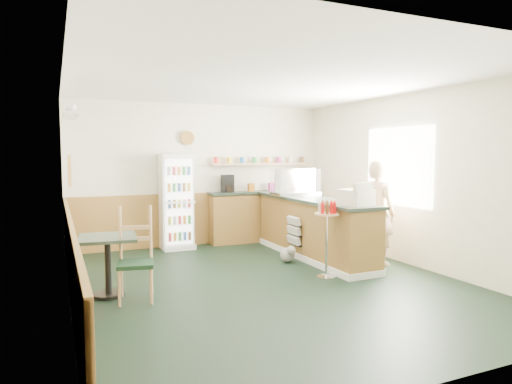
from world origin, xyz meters
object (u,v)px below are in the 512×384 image
drinks_fridge (176,202)px  cash_register (355,197)px  condiment_stand (327,226)px  cafe_table (108,254)px  shopkeeper (378,212)px  cafe_chair (134,251)px  display_case (295,182)px

drinks_fridge → cash_register: bearing=-55.7°
condiment_stand → cafe_table: condiment_stand is taller
cash_register → shopkeeper: bearing=14.1°
cafe_chair → shopkeeper: bearing=14.7°
cafe_table → cafe_chair: bearing=-40.0°
shopkeeper → cafe_chair: shopkeeper is taller
display_case → cafe_table: size_ratio=1.10×
drinks_fridge → cash_register: (1.93, -2.82, 0.25)m
cafe_table → shopkeeper: bearing=-0.1°
condiment_stand → cafe_chair: (-2.64, 0.14, -0.15)m
display_case → cafe_chair: (-3.12, -1.66, -0.66)m
display_case → shopkeeper: bearing=-64.0°
display_case → cash_register: 1.79m
display_case → condiment_stand: size_ratio=0.77×
display_case → cash_register: size_ratio=1.96×
shopkeeper → condiment_stand: size_ratio=1.54×
display_case → cafe_chair: bearing=-152.0°
drinks_fridge → cafe_table: bearing=-121.0°
cash_register → cafe_chair: size_ratio=0.37×
cafe_table → drinks_fridge: bearing=59.0°
shopkeeper → cafe_chair: 3.83m
drinks_fridge → cafe_table: (-1.47, -2.46, -0.35)m
cash_register → condiment_stand: bearing=167.7°
shopkeeper → cafe_chair: bearing=77.5°
display_case → cafe_chair: 3.59m
cash_register → cafe_table: bearing=160.9°
cafe_table → cafe_chair: size_ratio=0.66×
condiment_stand → cafe_table: size_ratio=1.44×
cash_register → cafe_chair: (-3.12, 0.13, -0.54)m
shopkeeper → display_case: bearing=10.2°
drinks_fridge → cash_register: 3.43m
drinks_fridge → cash_register: size_ratio=4.17×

